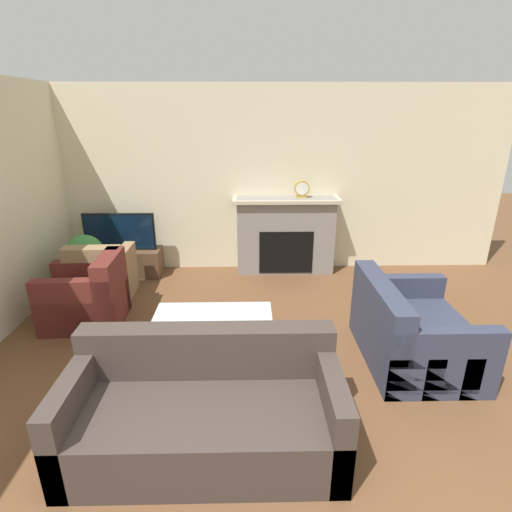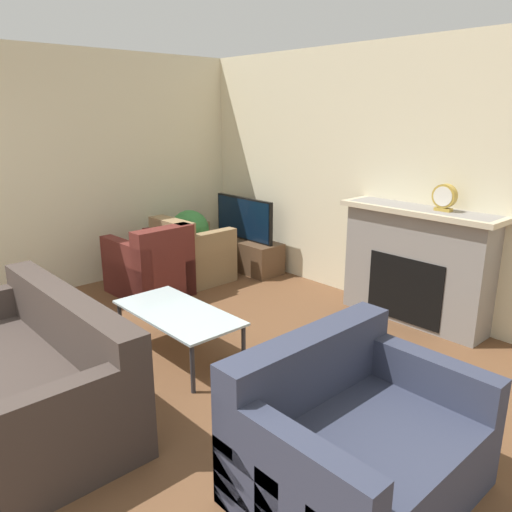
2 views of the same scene
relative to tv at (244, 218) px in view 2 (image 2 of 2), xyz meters
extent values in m
cube|color=beige|center=(1.70, 0.32, 0.67)|extent=(7.99, 0.06, 2.70)
cube|color=beige|center=(-0.83, -1.85, 0.67)|extent=(0.06, 7.28, 2.70)
cube|color=gray|center=(2.43, 0.11, -0.11)|extent=(1.44, 0.35, 1.14)
cube|color=black|center=(2.43, -0.07, -0.32)|extent=(0.79, 0.01, 0.64)
cube|color=beige|center=(2.43, 0.08, 0.44)|extent=(1.56, 0.41, 0.05)
cube|color=brown|center=(0.00, 0.00, -0.48)|extent=(1.12, 0.41, 0.40)
cube|color=black|center=(0.00, 0.00, 0.00)|extent=(1.02, 0.05, 0.55)
cube|color=black|center=(0.00, -0.02, 0.00)|extent=(0.98, 0.01, 0.51)
cube|color=#3D332D|center=(1.55, -3.32, -0.47)|extent=(1.93, 0.88, 0.42)
cube|color=#3D332D|center=(1.55, -2.98, -0.06)|extent=(1.93, 0.20, 0.40)
cube|color=#3D332D|center=(2.44, -3.32, -0.35)|extent=(0.14, 0.88, 0.66)
cube|color=#33384C|center=(3.51, -2.23, -0.47)|extent=(0.97, 1.25, 0.42)
cube|color=#33384C|center=(3.12, -2.23, -0.06)|extent=(0.20, 1.25, 0.40)
cube|color=#33384C|center=(3.51, -2.78, -0.35)|extent=(0.97, 0.14, 0.66)
cube|color=#33384C|center=(3.51, -1.67, -0.35)|extent=(0.97, 0.14, 0.66)
cube|color=#5B231E|center=(-0.02, -1.43, -0.47)|extent=(0.88, 0.73, 0.42)
cube|color=#5B231E|center=(0.30, -1.42, -0.06)|extent=(0.22, 0.71, 0.40)
cube|color=#5B231E|center=(-0.03, -1.15, -0.35)|extent=(0.86, 0.17, 0.66)
cube|color=#5B231E|center=(-0.01, -1.71, -0.35)|extent=(0.86, 0.17, 0.66)
cube|color=#8C704C|center=(0.00, -0.81, -0.47)|extent=(0.68, 0.82, 0.42)
cube|color=#8C704C|center=(0.00, -1.11, -0.06)|extent=(0.67, 0.21, 0.40)
cube|color=#8C704C|center=(0.26, -0.80, -0.35)|extent=(0.15, 0.81, 0.66)
cube|color=#8C704C|center=(-0.26, -0.81, -0.35)|extent=(0.15, 0.81, 0.66)
cylinder|color=#333338|center=(0.96, -2.30, -0.48)|extent=(0.04, 0.04, 0.39)
cylinder|color=#333338|center=(2.06, -2.30, -0.48)|extent=(0.04, 0.04, 0.39)
cylinder|color=#333338|center=(0.96, -1.81, -0.48)|extent=(0.04, 0.04, 0.39)
cylinder|color=#333338|center=(2.06, -1.81, -0.48)|extent=(0.04, 0.04, 0.39)
cube|color=silver|center=(1.51, -2.05, -0.27)|extent=(1.18, 0.58, 0.02)
cylinder|color=beige|center=(-0.26, -0.68, -0.55)|extent=(0.32, 0.32, 0.25)
cylinder|color=#4C3823|center=(-0.26, -0.68, -0.35)|extent=(0.03, 0.03, 0.15)
sphere|color=#387F3D|center=(-0.26, -0.68, -0.08)|extent=(0.49, 0.49, 0.49)
cube|color=#B79338|center=(2.65, 0.11, 0.48)|extent=(0.15, 0.07, 0.03)
cylinder|color=#B79338|center=(2.65, 0.11, 0.60)|extent=(0.22, 0.07, 0.22)
cylinder|color=white|center=(2.65, 0.08, 0.60)|extent=(0.18, 0.00, 0.18)
camera|label=1|loc=(1.87, -5.60, 1.68)|focal=28.00mm
camera|label=2|loc=(4.81, -4.18, 1.34)|focal=35.00mm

